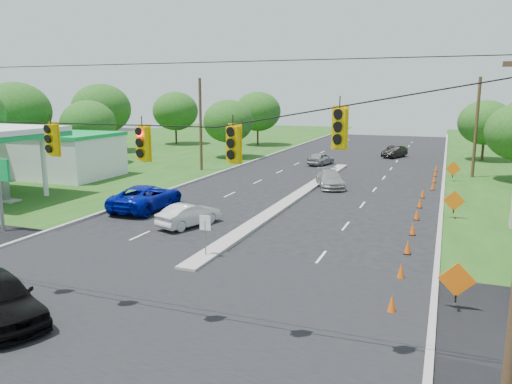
% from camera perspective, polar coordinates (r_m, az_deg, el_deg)
% --- Properties ---
extents(ground, '(160.00, 160.00, 0.00)m').
position_cam_1_polar(ground, '(18.79, -14.19, -12.84)').
color(ground, black).
rests_on(ground, ground).
extents(cross_street, '(160.00, 14.00, 0.02)m').
position_cam_1_polar(cross_street, '(18.79, -14.19, -12.84)').
color(cross_street, black).
rests_on(cross_street, ground).
extents(curb_left, '(0.25, 110.00, 0.16)m').
position_cam_1_polar(curb_left, '(48.93, -3.73, 2.31)').
color(curb_left, gray).
rests_on(curb_left, ground).
extents(curb_right, '(0.25, 110.00, 0.16)m').
position_cam_1_polar(curb_right, '(44.54, 20.61, 0.73)').
color(curb_right, gray).
rests_on(curb_right, ground).
extents(median, '(1.00, 34.00, 0.18)m').
position_cam_1_polar(median, '(37.12, 4.68, -0.57)').
color(median, gray).
rests_on(median, ground).
extents(median_sign, '(0.55, 0.06, 2.05)m').
position_cam_1_polar(median_sign, '(23.15, -5.82, -4.09)').
color(median_sign, gray).
rests_on(median_sign, ground).
extents(signal_span, '(25.60, 0.32, 9.00)m').
position_cam_1_polar(signal_span, '(16.64, -17.12, 1.80)').
color(signal_span, '#422D1C').
rests_on(signal_span, ground).
extents(utility_pole_far_left, '(0.28, 0.28, 9.00)m').
position_cam_1_polar(utility_pole_far_left, '(49.49, -6.35, 7.61)').
color(utility_pole_far_left, '#422D1C').
rests_on(utility_pole_far_left, ground).
extents(utility_pole_far_right, '(0.28, 0.28, 9.00)m').
position_cam_1_polar(utility_pole_far_right, '(49.05, 23.86, 6.69)').
color(utility_pole_far_right, '#422D1C').
rests_on(utility_pole_far_right, ground).
extents(gas_station, '(18.40, 19.70, 5.20)m').
position_cam_1_polar(gas_station, '(48.29, -23.66, 4.36)').
color(gas_station, white).
rests_on(gas_station, ground).
extents(cone_0, '(0.32, 0.32, 0.70)m').
position_cam_1_polar(cone_0, '(18.42, 15.26, -12.21)').
color(cone_0, '#DC520C').
rests_on(cone_0, ground).
extents(cone_1, '(0.32, 0.32, 0.70)m').
position_cam_1_polar(cone_1, '(21.68, 16.23, -8.65)').
color(cone_1, '#DC520C').
rests_on(cone_1, ground).
extents(cone_2, '(0.32, 0.32, 0.70)m').
position_cam_1_polar(cone_2, '(25.00, 16.94, -6.03)').
color(cone_2, '#DC520C').
rests_on(cone_2, ground).
extents(cone_3, '(0.32, 0.32, 0.70)m').
position_cam_1_polar(cone_3, '(28.36, 17.48, -4.02)').
color(cone_3, '#DC520C').
rests_on(cone_3, ground).
extents(cone_4, '(0.32, 0.32, 0.70)m').
position_cam_1_polar(cone_4, '(31.76, 17.90, -2.45)').
color(cone_4, '#DC520C').
rests_on(cone_4, ground).
extents(cone_5, '(0.32, 0.32, 0.70)m').
position_cam_1_polar(cone_5, '(35.17, 18.23, -1.17)').
color(cone_5, '#DC520C').
rests_on(cone_5, ground).
extents(cone_6, '(0.32, 0.32, 0.70)m').
position_cam_1_polar(cone_6, '(38.60, 18.51, -0.13)').
color(cone_6, '#DC520C').
rests_on(cone_6, ground).
extents(cone_7, '(0.32, 0.32, 0.70)m').
position_cam_1_polar(cone_7, '(42.03, 19.56, 0.69)').
color(cone_7, '#DC520C').
rests_on(cone_7, ground).
extents(cone_8, '(0.32, 0.32, 0.70)m').
position_cam_1_polar(cone_8, '(45.48, 19.69, 1.44)').
color(cone_8, '#DC520C').
rests_on(cone_8, ground).
extents(cone_9, '(0.32, 0.32, 0.70)m').
position_cam_1_polar(cone_9, '(48.94, 19.81, 2.08)').
color(cone_9, '#DC520C').
rests_on(cone_9, ground).
extents(cone_10, '(0.32, 0.32, 0.70)m').
position_cam_1_polar(cone_10, '(52.40, 19.91, 2.64)').
color(cone_10, '#DC520C').
rests_on(cone_10, ground).
extents(work_sign_0, '(1.27, 0.58, 1.37)m').
position_cam_1_polar(work_sign_0, '(19.04, 21.97, -9.46)').
color(work_sign_0, black).
rests_on(work_sign_0, ground).
extents(work_sign_1, '(1.27, 0.58, 1.37)m').
position_cam_1_polar(work_sign_1, '(32.55, 21.70, -1.04)').
color(work_sign_1, black).
rests_on(work_sign_1, ground).
extents(work_sign_2, '(1.27, 0.58, 1.37)m').
position_cam_1_polar(work_sign_2, '(46.36, 21.60, 2.41)').
color(work_sign_2, black).
rests_on(work_sign_2, ground).
extents(tree_2, '(5.88, 5.88, 6.86)m').
position_cam_1_polar(tree_2, '(56.95, -18.62, 7.39)').
color(tree_2, black).
rests_on(tree_2, ground).
extents(tree_3, '(7.56, 7.56, 8.82)m').
position_cam_1_polar(tree_3, '(68.45, -17.26, 9.06)').
color(tree_3, black).
rests_on(tree_3, ground).
extents(tree_4, '(6.72, 6.72, 7.84)m').
position_cam_1_polar(tree_4, '(76.19, -9.20, 9.11)').
color(tree_4, black).
rests_on(tree_4, ground).
extents(tree_5, '(5.88, 5.88, 6.86)m').
position_cam_1_polar(tree_5, '(59.15, -3.18, 8.07)').
color(tree_5, black).
rests_on(tree_5, ground).
extents(tree_6, '(6.72, 6.72, 7.84)m').
position_cam_1_polar(tree_6, '(73.74, 0.20, 9.19)').
color(tree_6, black).
rests_on(tree_6, ground).
extents(tree_12, '(5.88, 5.88, 6.86)m').
position_cam_1_polar(tree_12, '(62.10, 24.72, 7.23)').
color(tree_12, black).
rests_on(tree_12, ground).
extents(tree_14, '(7.56, 7.56, 8.82)m').
position_cam_1_polar(tree_14, '(60.89, -25.79, 8.25)').
color(tree_14, black).
rests_on(tree_14, ground).
extents(white_sedan, '(2.58, 4.24, 1.32)m').
position_cam_1_polar(white_sedan, '(29.08, -7.66, -2.60)').
color(white_sedan, '#BABABA').
rests_on(white_sedan, ground).
extents(blue_pickup, '(2.83, 5.99, 1.65)m').
position_cam_1_polar(blue_pickup, '(33.66, -12.39, -0.58)').
color(blue_pickup, '#010D99').
rests_on(blue_pickup, ground).
extents(silver_car_far, '(3.54, 5.17, 1.39)m').
position_cam_1_polar(silver_car_far, '(41.09, 8.47, 1.48)').
color(silver_car_far, gray).
rests_on(silver_car_far, ground).
extents(silver_car_oncoming, '(2.51, 4.23, 1.35)m').
position_cam_1_polar(silver_car_oncoming, '(53.99, 7.41, 3.80)').
color(silver_car_oncoming, gray).
rests_on(silver_car_oncoming, ground).
extents(dark_car_receding, '(2.83, 4.44, 1.38)m').
position_cam_1_polar(dark_car_receding, '(62.23, 15.56, 4.47)').
color(dark_car_receding, black).
rests_on(dark_car_receding, ground).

